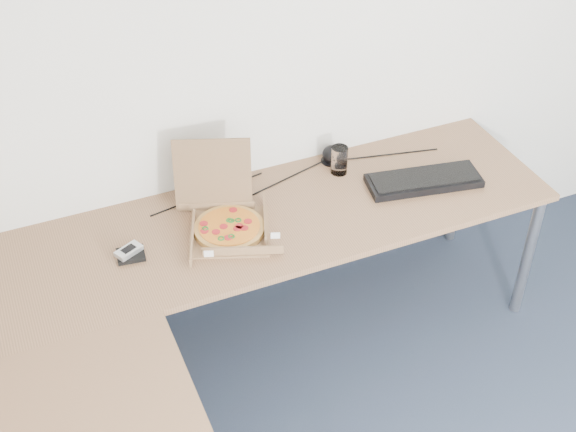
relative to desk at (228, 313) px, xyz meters
name	(u,v)px	position (x,y,z in m)	size (l,w,h in m)	color
desk	(228,313)	(0.00, 0.00, 0.00)	(2.50, 2.20, 0.73)	brown
pizza_box	(227,222)	(0.15, 0.42, 0.07)	(0.32, 0.38, 0.33)	olive
drinking_glass	(339,160)	(0.76, 0.61, 0.10)	(0.08, 0.08, 0.13)	white
keyboard	(424,181)	(1.07, 0.39, 0.05)	(0.51, 0.18, 0.03)	black
wallet	(131,255)	(-0.26, 0.42, 0.04)	(0.11, 0.09, 0.02)	black
phone	(129,251)	(-0.26, 0.42, 0.06)	(0.11, 0.06, 0.02)	#B2B5BA
dome_speaker	(332,153)	(0.77, 0.71, 0.07)	(0.10, 0.10, 0.09)	black
cable_bundle	(292,176)	(0.54, 0.66, 0.03)	(0.67, 0.04, 0.01)	black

